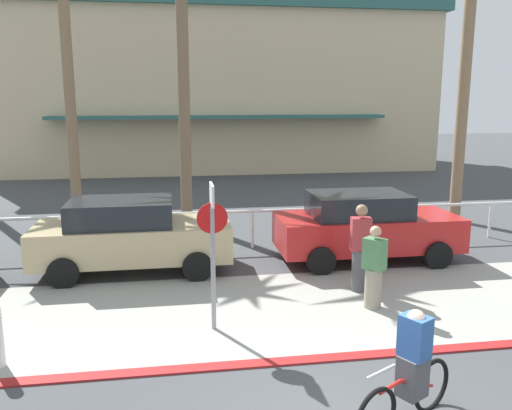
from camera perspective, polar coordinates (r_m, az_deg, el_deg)
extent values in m
plane|color=#424447|center=(15.73, -1.20, -3.09)|extent=(80.00, 80.00, 0.00)
cube|color=#9E9E93|center=(10.30, 3.24, -11.07)|extent=(44.00, 4.00, 0.02)
cube|color=maroon|center=(8.54, 6.17, -16.09)|extent=(44.00, 0.24, 0.03)
cube|color=beige|center=(31.57, -4.65, 11.82)|extent=(23.68, 8.77, 8.34)
cube|color=#2D605B|center=(31.91, -4.78, 19.78)|extent=(24.28, 9.37, 0.50)
cube|color=#2D605B|center=(26.72, -3.80, 9.40)|extent=(16.58, 1.20, 0.16)
cylinder|color=white|center=(14.06, -0.39, -0.66)|extent=(27.50, 0.08, 0.08)
cylinder|color=white|center=(14.25, -18.96, -3.20)|extent=(0.08, 0.08, 1.00)
cylinder|color=white|center=(14.03, -9.70, -2.96)|extent=(0.08, 0.08, 1.00)
cylinder|color=white|center=(14.17, -0.39, -2.64)|extent=(0.08, 0.08, 1.00)
cylinder|color=white|center=(14.68, 8.50, -2.27)|extent=(0.08, 0.08, 1.00)
cylinder|color=white|center=(15.51, 16.61, -1.89)|extent=(0.08, 0.08, 1.00)
cylinder|color=white|center=(16.62, 23.77, -1.52)|extent=(0.08, 0.08, 1.00)
cylinder|color=gray|center=(9.11, -4.62, -6.83)|extent=(0.08, 0.08, 2.20)
cube|color=white|center=(8.79, -4.75, 1.11)|extent=(0.04, 0.56, 0.36)
cylinder|color=red|center=(8.88, -4.71, -1.43)|extent=(0.52, 0.03, 0.52)
cylinder|color=#846B4C|center=(19.17, -19.48, 13.27)|extent=(0.36, 0.36, 9.54)
cylinder|color=#756047|center=(16.68, -7.72, 11.07)|extent=(0.36, 0.36, 7.74)
cylinder|color=#846B4C|center=(18.10, 21.37, 11.63)|extent=(0.36, 0.36, 8.49)
cube|color=tan|center=(12.53, -12.98, -3.74)|extent=(4.40, 1.80, 0.80)
cube|color=#1E2328|center=(12.40, -14.27, -0.74)|extent=(2.29, 1.58, 0.56)
cylinder|color=black|center=(13.48, -6.66, -4.21)|extent=(0.66, 0.22, 0.66)
cylinder|color=black|center=(11.76, -6.29, -6.56)|extent=(0.66, 0.22, 0.66)
cylinder|color=black|center=(13.68, -18.56, -4.52)|extent=(0.66, 0.22, 0.66)
cylinder|color=black|center=(11.98, -19.96, -6.86)|extent=(0.66, 0.22, 0.66)
cube|color=red|center=(13.32, 11.80, -2.79)|extent=(4.40, 1.80, 0.80)
cube|color=#1E2328|center=(13.08, 10.90, 0.04)|extent=(2.29, 1.58, 0.56)
cylinder|color=black|center=(14.75, 15.64, -3.19)|extent=(0.66, 0.22, 0.66)
cylinder|color=black|center=(13.20, 18.87, -5.10)|extent=(0.66, 0.22, 0.66)
cylinder|color=black|center=(13.84, 4.95, -3.76)|extent=(0.66, 0.22, 0.66)
cylinder|color=black|center=(12.17, 6.97, -5.95)|extent=(0.66, 0.22, 0.66)
torus|color=black|center=(7.54, 18.28, -17.87)|extent=(0.66, 0.40, 0.72)
cylinder|color=red|center=(7.22, 16.81, -17.81)|extent=(0.63, 0.38, 0.35)
cylinder|color=red|center=(6.78, 14.18, -18.37)|extent=(0.36, 0.23, 0.07)
cylinder|color=red|center=(7.12, 16.38, -17.59)|extent=(0.05, 0.05, 0.44)
cylinder|color=silver|center=(6.52, 13.23, -16.99)|extent=(0.45, 0.28, 0.04)
cube|color=#4C4C51|center=(7.09, 16.41, -17.17)|extent=(0.42, 0.40, 0.52)
cube|color=#2D5699|center=(6.86, 16.66, -13.35)|extent=(0.39, 0.42, 0.52)
sphere|color=beige|center=(6.77, 16.77, -11.58)|extent=(0.22, 0.22, 0.22)
cylinder|color=#4C4C51|center=(11.26, 11.00, -6.93)|extent=(0.36, 0.36, 0.88)
cube|color=#A33338|center=(11.04, 11.16, -3.07)|extent=(0.43, 0.31, 0.68)
sphere|color=#9E7556|center=(10.93, 11.26, -0.57)|extent=(0.24, 0.24, 0.24)
cylinder|color=gray|center=(10.46, 12.42, -8.76)|extent=(0.45, 0.45, 0.78)
cube|color=#4C7F51|center=(10.24, 12.58, -5.15)|extent=(0.45, 0.47, 0.60)
sphere|color=#D6A884|center=(10.13, 12.69, -2.79)|extent=(0.21, 0.21, 0.21)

